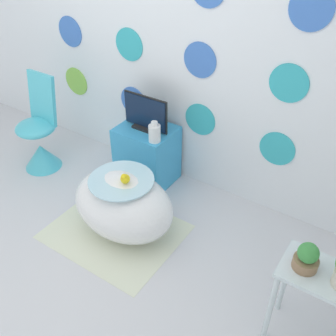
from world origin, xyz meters
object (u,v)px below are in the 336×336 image
(bathtub, at_px, (123,205))
(potted_plant_left, at_px, (307,258))
(tv, at_px, (146,115))
(chair, at_px, (40,141))
(vase, at_px, (155,133))

(bathtub, height_order, potted_plant_left, potted_plant_left)
(bathtub, relative_size, tv, 1.92)
(bathtub, bearing_deg, tv, 110.91)
(tv, height_order, potted_plant_left, tv)
(bathtub, xyz_separation_m, potted_plant_left, (1.36, -0.15, 0.41))
(chair, height_order, vase, chair)
(vase, bearing_deg, tv, 145.17)
(tv, distance_m, potted_plant_left, 1.79)
(potted_plant_left, bearing_deg, bathtub, 173.91)
(vase, xyz_separation_m, potted_plant_left, (1.43, -0.66, 0.06))
(chair, height_order, tv, chair)
(chair, bearing_deg, tv, 22.08)
(chair, xyz_separation_m, vase, (1.13, 0.26, 0.33))
(chair, distance_m, potted_plant_left, 2.62)
(chair, bearing_deg, potted_plant_left, -8.82)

